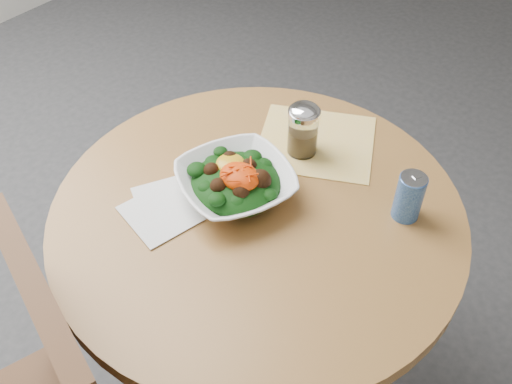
% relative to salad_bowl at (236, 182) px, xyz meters
% --- Properties ---
extents(ground, '(6.00, 6.00, 0.00)m').
position_rel_salad_bowl_xyz_m(ground, '(0.07, -0.01, -0.78)').
color(ground, '#313134').
rests_on(ground, ground).
extents(table, '(0.90, 0.90, 0.75)m').
position_rel_salad_bowl_xyz_m(table, '(0.07, -0.01, -0.23)').
color(table, black).
rests_on(table, ground).
extents(cloth_napkin, '(0.36, 0.35, 0.00)m').
position_rel_salad_bowl_xyz_m(cloth_napkin, '(0.04, 0.25, -0.03)').
color(cloth_napkin, '#EEAA0C').
rests_on(cloth_napkin, table).
extents(paper_napkins, '(0.20, 0.23, 0.00)m').
position_rel_salad_bowl_xyz_m(paper_napkins, '(-0.09, -0.13, -0.03)').
color(paper_napkins, silver).
rests_on(paper_napkins, table).
extents(salad_bowl, '(0.33, 0.33, 0.09)m').
position_rel_salad_bowl_xyz_m(salad_bowl, '(0.00, 0.00, 0.00)').
color(salad_bowl, white).
rests_on(salad_bowl, table).
extents(fork, '(0.07, 0.19, 0.00)m').
position_rel_salad_bowl_xyz_m(fork, '(-0.08, 0.03, -0.03)').
color(fork, black).
rests_on(fork, table).
extents(spice_shaker, '(0.07, 0.07, 0.13)m').
position_rel_salad_bowl_xyz_m(spice_shaker, '(0.03, 0.20, 0.03)').
color(spice_shaker, silver).
rests_on(spice_shaker, table).
extents(beverage_can, '(0.06, 0.06, 0.11)m').
position_rel_salad_bowl_xyz_m(beverage_can, '(0.32, 0.17, 0.02)').
color(beverage_can, navy).
rests_on(beverage_can, table).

